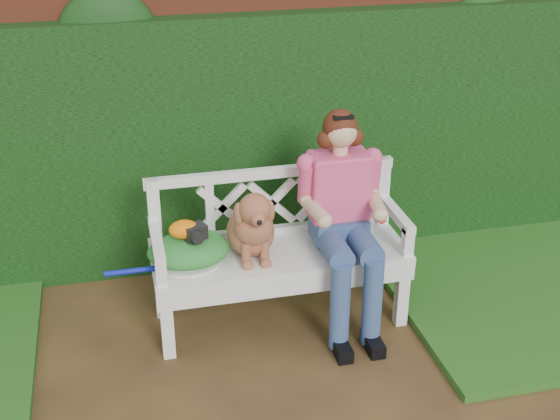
{
  "coord_description": "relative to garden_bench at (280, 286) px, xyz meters",
  "views": [
    {
      "loc": [
        -0.54,
        -2.85,
        2.65
      ],
      "look_at": [
        0.34,
        0.88,
        0.75
      ],
      "focal_mm": 48.0,
      "sensor_mm": 36.0,
      "label": 1
    }
  ],
  "objects": [
    {
      "name": "camera_item",
      "position": [
        -0.5,
        -0.02,
        0.44
      ],
      "size": [
        0.15,
        0.13,
        0.08
      ],
      "primitive_type": "cube",
      "rotation": [
        0.0,
        0.0,
        0.37
      ],
      "color": "black",
      "rests_on": "green_bag"
    },
    {
      "name": "dog",
      "position": [
        -0.17,
        -0.01,
        0.46
      ],
      "size": [
        0.43,
        0.49,
        0.45
      ],
      "primitive_type": null,
      "rotation": [
        0.0,
        0.0,
        -0.37
      ],
      "color": "olive",
      "rests_on": "garden_bench"
    },
    {
      "name": "tennis_racket",
      "position": [
        -0.58,
        -0.06,
        0.26
      ],
      "size": [
        0.73,
        0.46,
        0.03
      ],
      "primitive_type": null,
      "rotation": [
        0.0,
        0.0,
        -0.28
      ],
      "color": "white",
      "rests_on": "garden_bench"
    },
    {
      "name": "garden_bench",
      "position": [
        0.0,
        0.0,
        0.0
      ],
      "size": [
        1.64,
        0.77,
        0.48
      ],
      "primitive_type": null,
      "rotation": [
        0.0,
        0.0,
        0.11
      ],
      "color": "white",
      "rests_on": "ground"
    },
    {
      "name": "baseball_glove",
      "position": [
        -0.56,
        -0.0,
        0.45
      ],
      "size": [
        0.18,
        0.13,
        0.11
      ],
      "primitive_type": "ellipsoid",
      "rotation": [
        0.0,
        0.0,
        -0.07
      ],
      "color": "orange",
      "rests_on": "green_bag"
    },
    {
      "name": "brick_wall",
      "position": [
        -0.34,
        1.02,
        0.86
      ],
      "size": [
        10.0,
        0.3,
        2.2
      ],
      "primitive_type": "cube",
      "color": "brown",
      "rests_on": "ground"
    },
    {
      "name": "seated_woman",
      "position": [
        0.36,
        -0.02,
        0.38
      ],
      "size": [
        0.7,
        0.82,
        1.24
      ],
      "primitive_type": null,
      "rotation": [
        0.0,
        0.0,
        0.29
      ],
      "color": "#D64E6F",
      "rests_on": "ground"
    },
    {
      "name": "green_bag",
      "position": [
        -0.54,
        0.0,
        0.32
      ],
      "size": [
        0.54,
        0.46,
        0.16
      ],
      "primitive_type": null,
      "rotation": [
        0.0,
        0.0,
        0.22
      ],
      "color": "#26741C",
      "rests_on": "garden_bench"
    },
    {
      "name": "ivy_hedge",
      "position": [
        -0.34,
        0.8,
        0.61
      ],
      "size": [
        10.0,
        0.18,
        1.7
      ],
      "primitive_type": "cube",
      "color": "#205B1B",
      "rests_on": "ground"
    }
  ]
}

